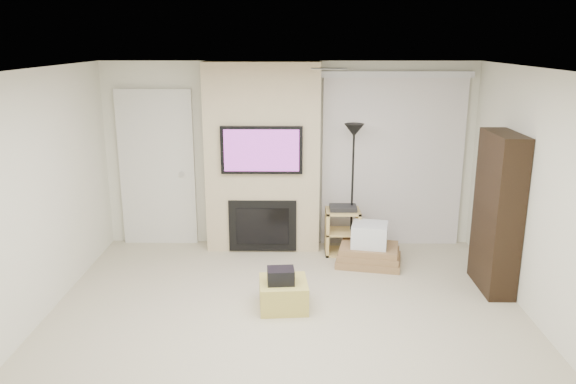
{
  "coord_description": "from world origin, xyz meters",
  "views": [
    {
      "loc": [
        0.06,
        -4.74,
        2.77
      ],
      "look_at": [
        0.0,
        1.2,
        1.15
      ],
      "focal_mm": 35.0,
      "sensor_mm": 36.0,
      "label": 1
    }
  ],
  "objects_px": {
    "ottoman": "(283,294)",
    "box_stack": "(369,249)",
    "bookshelf": "(498,213)",
    "av_stand": "(342,228)",
    "floor_lamp": "(353,152)"
  },
  "relations": [
    {
      "from": "ottoman",
      "to": "box_stack",
      "type": "distance_m",
      "value": 1.62
    },
    {
      "from": "ottoman",
      "to": "bookshelf",
      "type": "distance_m",
      "value": 2.55
    },
    {
      "from": "box_stack",
      "to": "av_stand",
      "type": "bearing_deg",
      "value": 130.11
    },
    {
      "from": "av_stand",
      "to": "box_stack",
      "type": "bearing_deg",
      "value": -49.89
    },
    {
      "from": "bookshelf",
      "to": "box_stack",
      "type": "bearing_deg",
      "value": 152.33
    },
    {
      "from": "ottoman",
      "to": "av_stand",
      "type": "height_order",
      "value": "av_stand"
    },
    {
      "from": "floor_lamp",
      "to": "av_stand",
      "type": "height_order",
      "value": "floor_lamp"
    },
    {
      "from": "av_stand",
      "to": "box_stack",
      "type": "relative_size",
      "value": 0.74
    },
    {
      "from": "bookshelf",
      "to": "av_stand",
      "type": "bearing_deg",
      "value": 146.95
    },
    {
      "from": "ottoman",
      "to": "av_stand",
      "type": "distance_m",
      "value": 1.77
    },
    {
      "from": "floor_lamp",
      "to": "bookshelf",
      "type": "bearing_deg",
      "value": -35.84
    },
    {
      "from": "floor_lamp",
      "to": "box_stack",
      "type": "height_order",
      "value": "floor_lamp"
    },
    {
      "from": "floor_lamp",
      "to": "bookshelf",
      "type": "relative_size",
      "value": 0.96
    },
    {
      "from": "box_stack",
      "to": "floor_lamp",
      "type": "bearing_deg",
      "value": 115.73
    },
    {
      "from": "ottoman",
      "to": "floor_lamp",
      "type": "xyz_separation_m",
      "value": [
        0.87,
        1.62,
        1.22
      ]
    }
  ]
}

